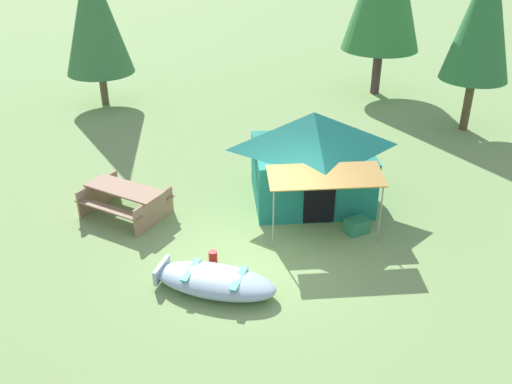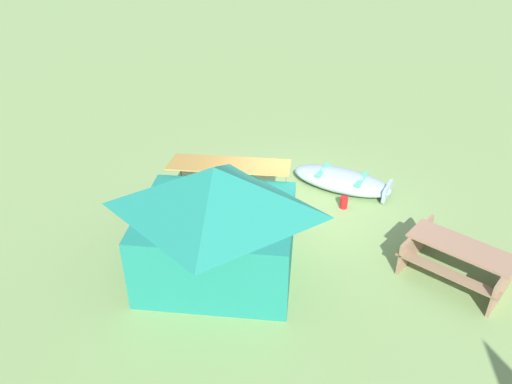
% 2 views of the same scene
% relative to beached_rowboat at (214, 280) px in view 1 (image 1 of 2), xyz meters
% --- Properties ---
extents(ground_plane, '(80.00, 80.00, 0.00)m').
position_rel_beached_rowboat_xyz_m(ground_plane, '(0.79, 1.48, -0.23)').
color(ground_plane, '#7EA15C').
extents(beached_rowboat, '(2.71, 1.48, 0.43)m').
position_rel_beached_rowboat_xyz_m(beached_rowboat, '(0.00, 0.00, 0.00)').
color(beached_rowboat, '#9BB5C5').
rests_on(beached_rowboat, ground_plane).
extents(canvas_cabin_tent, '(3.62, 4.06, 2.43)m').
position_rel_beached_rowboat_xyz_m(canvas_cabin_tent, '(1.75, 4.07, 1.03)').
color(canvas_cabin_tent, '#1D7F6D').
rests_on(canvas_cabin_tent, ground_plane).
extents(picnic_table, '(2.39, 2.08, 0.76)m').
position_rel_beached_rowboat_xyz_m(picnic_table, '(-2.78, 2.67, 0.26)').
color(picnic_table, '#9A755A').
rests_on(picnic_table, ground_plane).
extents(cooler_box, '(0.63, 0.60, 0.36)m').
position_rel_beached_rowboat_xyz_m(cooler_box, '(2.92, 2.58, -0.05)').
color(cooler_box, '#2D8157').
rests_on(cooler_box, ground_plane).
extents(fuel_can, '(0.21, 0.21, 0.30)m').
position_rel_beached_rowboat_xyz_m(fuel_can, '(-0.21, 0.91, -0.08)').
color(fuel_can, red).
rests_on(fuel_can, ground_plane).
extents(pine_tree_back_left, '(2.46, 2.46, 5.44)m').
position_rel_beached_rowboat_xyz_m(pine_tree_back_left, '(-6.33, 10.62, 3.10)').
color(pine_tree_back_left, brown).
rests_on(pine_tree_back_left, ground_plane).
extents(pine_tree_back_right, '(2.18, 2.18, 5.88)m').
position_rel_beached_rowboat_xyz_m(pine_tree_back_right, '(6.71, 9.74, 3.58)').
color(pine_tree_back_right, brown).
rests_on(pine_tree_back_right, ground_plane).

